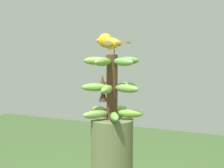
# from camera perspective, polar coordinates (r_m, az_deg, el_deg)

# --- Properties ---
(banana_bunch) EXTENTS (0.26, 0.26, 0.27)m
(banana_bunch) POSITION_cam_1_polar(r_m,az_deg,el_deg) (1.45, -0.09, -0.55)
(banana_bunch) COLOR #4C2D1E
(banana_bunch) RESTS_ON banana_tree
(perched_bird) EXTENTS (0.20, 0.14, 0.09)m
(perched_bird) POSITION_cam_1_polar(r_m,az_deg,el_deg) (1.47, -0.57, 7.01)
(perched_bird) COLOR #C68933
(perched_bird) RESTS_ON banana_bunch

